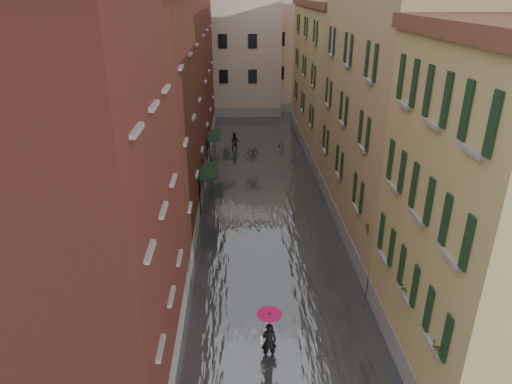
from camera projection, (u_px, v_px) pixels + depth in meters
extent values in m
plane|color=#555557|center=(281.00, 332.00, 18.49)|extent=(120.00, 120.00, 0.00)
cube|color=#4E5256|center=(263.00, 197.00, 30.32)|extent=(10.00, 60.00, 0.20)
cube|color=maroon|center=(62.00, 214.00, 13.76)|extent=(6.00, 8.00, 13.00)
cube|color=#572E1B|center=(135.00, 124.00, 23.91)|extent=(6.00, 14.00, 12.50)
cube|color=maroon|center=(171.00, 66.00, 37.30)|extent=(6.00, 16.00, 14.00)
cube|color=tan|center=(509.00, 227.00, 14.60)|extent=(6.00, 8.00, 11.50)
cube|color=tan|center=(399.00, 117.00, 24.34)|extent=(6.00, 14.00, 13.00)
cube|color=tan|center=(340.00, 80.00, 38.34)|extent=(6.00, 16.00, 11.50)
cube|color=#BFAF98|center=(224.00, 51.00, 50.44)|extent=(12.00, 9.00, 13.00)
cube|color=tan|center=(302.00, 53.00, 52.81)|extent=(10.00, 9.00, 12.00)
cube|color=black|center=(209.00, 171.00, 27.95)|extent=(1.09, 2.97, 0.31)
cylinder|color=black|center=(200.00, 198.00, 27.04)|extent=(0.06, 0.06, 2.80)
cylinder|color=black|center=(203.00, 179.00, 29.75)|extent=(0.06, 0.06, 2.80)
cube|color=black|center=(214.00, 135.00, 34.87)|extent=(1.09, 2.88, 0.31)
cylinder|color=black|center=(207.00, 155.00, 34.00)|extent=(0.06, 0.06, 2.80)
cylinder|color=black|center=(209.00, 144.00, 36.64)|extent=(0.06, 0.06, 2.80)
cube|color=brown|center=(441.00, 351.00, 13.18)|extent=(0.22, 0.85, 0.18)
imported|color=#265926|center=(443.00, 340.00, 13.01)|extent=(0.59, 0.51, 0.66)
cube|color=brown|center=(407.00, 293.00, 15.72)|extent=(0.22, 0.85, 0.18)
imported|color=#265926|center=(409.00, 282.00, 15.55)|extent=(0.59, 0.51, 0.66)
cube|color=brown|center=(371.00, 228.00, 19.95)|extent=(0.22, 0.85, 0.18)
imported|color=#265926|center=(372.00, 220.00, 19.78)|extent=(0.59, 0.51, 0.66)
imported|color=black|center=(269.00, 341.00, 16.86)|extent=(0.62, 0.45, 1.60)
cube|color=beige|center=(261.00, 337.00, 16.84)|extent=(0.08, 0.30, 0.38)
cylinder|color=black|center=(269.00, 330.00, 16.64)|extent=(0.02, 0.02, 1.00)
cone|color=#C20C4F|center=(269.00, 317.00, 16.41)|extent=(0.95, 0.95, 0.28)
imported|color=black|center=(235.00, 142.00, 38.83)|extent=(0.84, 0.67, 1.67)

